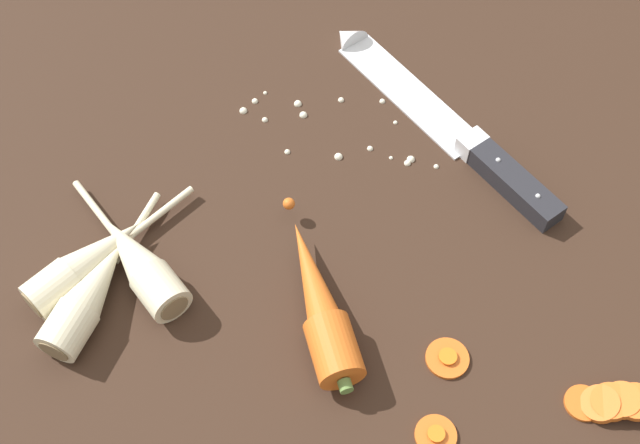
{
  "coord_description": "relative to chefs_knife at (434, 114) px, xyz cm",
  "views": [
    {
      "loc": [
        3.48,
        -43.98,
        64.95
      ],
      "look_at": [
        0.0,
        -2.0,
        1.5
      ],
      "focal_mm": 44.02,
      "sensor_mm": 36.0,
      "label": 1
    }
  ],
  "objects": [
    {
      "name": "mince_crumbs",
      "position": [
        -11.47,
        -2.57,
        -0.27
      ],
      "size": [
        21.83,
        9.32,
        0.88
      ],
      "color": "silver",
      "rests_on": "ground_plane"
    },
    {
      "name": "chefs_knife",
      "position": [
        0.0,
        0.0,
        0.0
      ],
      "size": [
        25.51,
        28.24,
        4.18
      ],
      "color": "silver",
      "rests_on": "ground_plane"
    },
    {
      "name": "ground_plane",
      "position": [
        -11.17,
        -13.67,
        -2.65
      ],
      "size": [
        120.0,
        90.0,
        4.0
      ],
      "primitive_type": "cube",
      "color": "#332116"
    },
    {
      "name": "carrot_slice_stray_near",
      "position": [
        0.24,
        -35.45,
        -0.29
      ],
      "size": [
        3.57,
        3.57,
        0.7
      ],
      "color": "#D6601E",
      "rests_on": "ground_plane"
    },
    {
      "name": "parsnip_mid_left",
      "position": [
        -31.37,
        -25.57,
        1.33
      ],
      "size": [
        7.66,
        18.6,
        4.0
      ],
      "color": "beige",
      "rests_on": "ground_plane"
    },
    {
      "name": "carrot_slice_stray_mid",
      "position": [
        1.26,
        -28.37,
        -0.29
      ],
      "size": [
        3.91,
        3.91,
        0.7
      ],
      "color": "#D6601E",
      "rests_on": "ground_plane"
    },
    {
      "name": "whole_carrot",
      "position": [
        -10.42,
        -24.86,
        1.45
      ],
      "size": [
        9.52,
        19.59,
        4.2
      ],
      "color": "#D6601E",
      "rests_on": "ground_plane"
    },
    {
      "name": "carrot_slice_stack",
      "position": [
        14.99,
        -31.56,
        0.18
      ],
      "size": [
        7.37,
        3.59,
        2.49
      ],
      "color": "#D6601E",
      "rests_on": "ground_plane"
    },
    {
      "name": "parsnip_mid_right",
      "position": [
        -32.43,
        -22.38,
        1.33
      ],
      "size": [
        13.68,
        16.14,
        4.0
      ],
      "color": "beige",
      "rests_on": "ground_plane"
    },
    {
      "name": "parsnip_front",
      "position": [
        -27.59,
        -21.94,
        1.33
      ],
      "size": [
        14.48,
        15.22,
        4.0
      ],
      "color": "beige",
      "rests_on": "ground_plane"
    }
  ]
}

